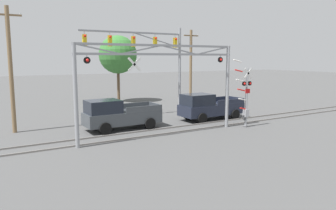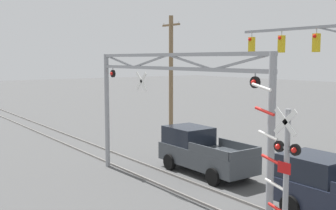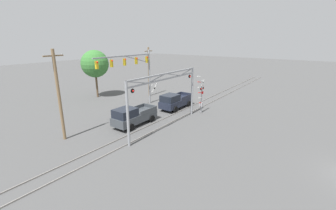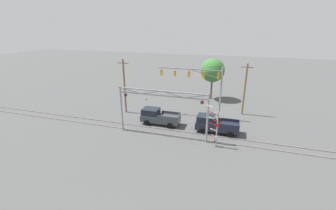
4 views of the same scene
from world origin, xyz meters
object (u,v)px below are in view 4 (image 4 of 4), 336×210
object	(u,v)px
crossing_gantry	(162,105)
crossing_signal_mast	(216,130)
utility_pole_right	(245,89)
traffic_signal_span	(203,82)
pickup_truck_lead	(158,117)
utility_pole_left	(124,86)
pickup_truck_following	(215,124)
background_tree_beyond_span	(213,70)

from	to	relation	value
crossing_gantry	crossing_signal_mast	xyz separation A→B (m)	(6.70, -0.75, -2.05)
utility_pole_right	traffic_signal_span	bearing A→B (deg)	-153.47
traffic_signal_span	pickup_truck_lead	size ratio (longest dim) A/B	1.76
crossing_gantry	utility_pole_left	world-z (taller)	utility_pole_left
crossing_gantry	utility_pole_left	distance (m)	10.20
crossing_gantry	crossing_signal_mast	world-z (taller)	crossing_gantry
crossing_signal_mast	traffic_signal_span	size ratio (longest dim) A/B	0.52
utility_pole_left	utility_pole_right	size ratio (longest dim) A/B	1.06
traffic_signal_span	utility_pole_left	size ratio (longest dim) A/B	1.13
pickup_truck_lead	pickup_truck_following	xyz separation A→B (m)	(7.89, -0.27, 0.00)
traffic_signal_span	pickup_truck_lead	distance (m)	8.28
traffic_signal_span	pickup_truck_lead	world-z (taller)	traffic_signal_span
utility_pole_left	background_tree_beyond_span	world-z (taller)	utility_pole_left
pickup_truck_lead	utility_pole_right	distance (m)	13.92
crossing_gantry	utility_pole_left	bearing A→B (deg)	143.40
pickup_truck_following	crossing_gantry	bearing A→B (deg)	-153.92
utility_pole_left	background_tree_beyond_span	xyz separation A→B (m)	(12.25, 11.05, 1.06)
crossing_signal_mast	utility_pole_left	world-z (taller)	utility_pole_left
pickup_truck_lead	utility_pole_right	world-z (taller)	utility_pole_right
utility_pole_left	background_tree_beyond_span	bearing A→B (deg)	42.06
traffic_signal_span	background_tree_beyond_span	size ratio (longest dim) A/B	1.25
background_tree_beyond_span	utility_pole_right	bearing A→B (deg)	-48.82
traffic_signal_span	crossing_gantry	bearing A→B (deg)	-115.98
crossing_gantry	pickup_truck_lead	bearing A→B (deg)	117.08
pickup_truck_lead	utility_pole_left	size ratio (longest dim) A/B	0.64
crossing_gantry	pickup_truck_following	bearing A→B (deg)	26.08
utility_pole_left	utility_pole_right	world-z (taller)	utility_pole_left
utility_pole_right	pickup_truck_following	bearing A→B (deg)	-114.74
crossing_signal_mast	background_tree_beyond_span	size ratio (longest dim) A/B	0.66
pickup_truck_lead	background_tree_beyond_span	distance (m)	15.60
utility_pole_left	crossing_gantry	bearing A→B (deg)	-36.60
pickup_truck_lead	pickup_truck_following	bearing A→B (deg)	-1.97
crossing_gantry	utility_pole_right	distance (m)	14.43
pickup_truck_lead	utility_pole_left	world-z (taller)	utility_pole_left
crossing_gantry	crossing_signal_mast	bearing A→B (deg)	-6.39
crossing_signal_mast	pickup_truck_lead	bearing A→B (deg)	154.21
pickup_truck_following	utility_pole_right	size ratio (longest dim) A/B	0.69
pickup_truck_lead	utility_pole_right	bearing A→B (deg)	32.84
crossing_gantry	pickup_truck_following	distance (m)	7.55
traffic_signal_span	pickup_truck_lead	bearing A→B (deg)	-141.14
pickup_truck_following	utility_pole_left	size ratio (longest dim) A/B	0.65
pickup_truck_following	utility_pole_right	bearing A→B (deg)	65.26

